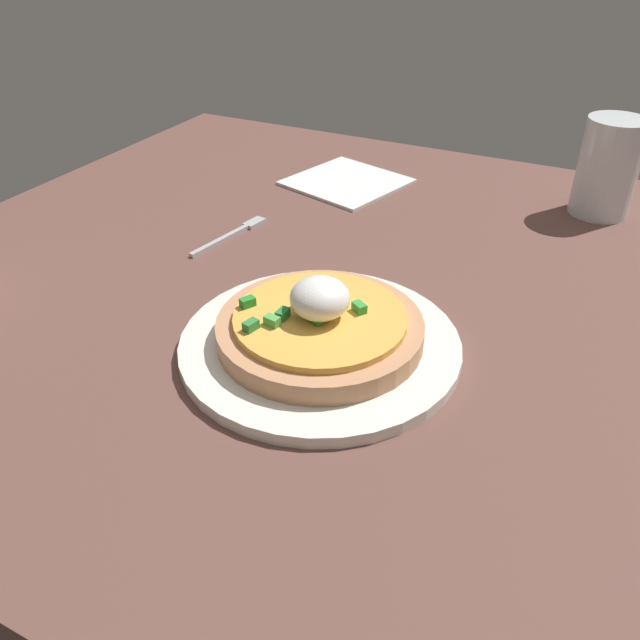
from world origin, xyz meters
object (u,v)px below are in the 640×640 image
object	(u,v)px
fork	(235,233)
napkin	(347,182)
plate	(320,344)
pizza	(320,325)
cup_near	(607,172)

from	to	relation	value
fork	napkin	distance (cm)	21.20
fork	napkin	bearing A→B (deg)	-4.00
plate	napkin	size ratio (longest dim) A/B	1.77
pizza	napkin	bearing A→B (deg)	111.02
plate	fork	size ratio (longest dim) A/B	2.05
pizza	fork	size ratio (longest dim) A/B	1.49
napkin	plate	bearing A→B (deg)	-68.96
cup_near	plate	bearing A→B (deg)	-113.63
fork	napkin	world-z (taller)	fork
pizza	fork	world-z (taller)	pizza
plate	fork	distance (cm)	24.82
pizza	cup_near	world-z (taller)	cup_near
cup_near	pizza	bearing A→B (deg)	-113.63
pizza	fork	distance (cm)	24.93
pizza	plate	bearing A→B (deg)	58.60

